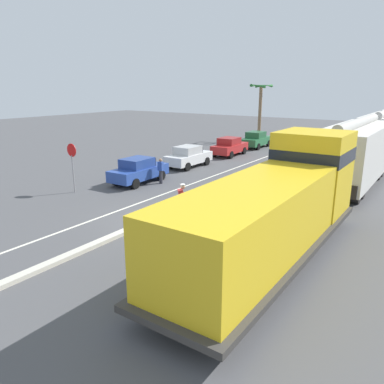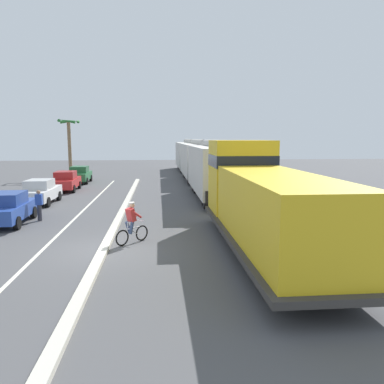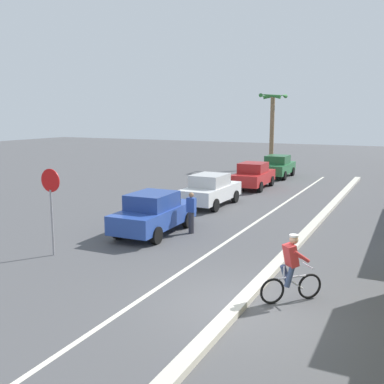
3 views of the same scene
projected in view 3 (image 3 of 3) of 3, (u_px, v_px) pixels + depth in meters
ground_plane at (241, 306)px, 10.94m from camera, size 120.00×120.00×0.00m
median_curb at (299, 241)px, 16.22m from camera, size 0.36×36.00×0.16m
lane_stripe at (236, 235)px, 17.29m from camera, size 0.14×36.00×0.01m
parked_car_blue at (154, 213)px, 17.48m from camera, size 1.93×4.25×1.62m
parked_car_white at (211, 190)px, 22.75m from camera, size 1.87×4.22×1.62m
parked_car_red at (254, 175)px, 28.08m from camera, size 1.93×4.25×1.62m
parked_car_green at (278, 166)px, 32.95m from camera, size 1.91×4.24×1.62m
cyclist at (291, 270)px, 11.07m from camera, size 1.27×1.24×1.71m
stop_sign at (51, 195)px, 14.53m from camera, size 0.76×0.08×2.88m
palm_tree_near at (272, 115)px, 37.60m from camera, size 2.34×2.29×6.38m
pedestrian_by_cars at (191, 212)px, 17.46m from camera, size 0.34×0.22×1.62m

